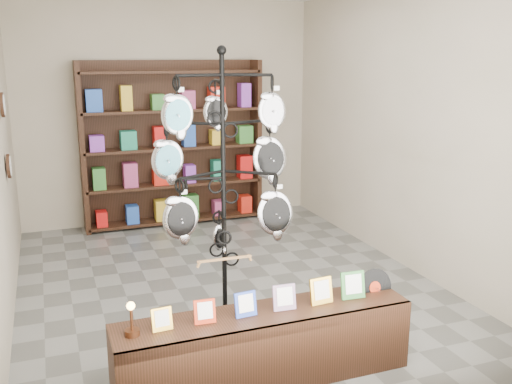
# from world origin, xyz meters

# --- Properties ---
(ground) EXTENTS (5.00, 5.00, 0.00)m
(ground) POSITION_xyz_m (0.00, 0.00, 0.00)
(ground) COLOR slate
(ground) RESTS_ON ground
(room_envelope) EXTENTS (5.00, 5.00, 5.00)m
(room_envelope) POSITION_xyz_m (0.00, 0.00, 1.85)
(room_envelope) COLOR #BCAB97
(room_envelope) RESTS_ON ground
(display_tree) EXTENTS (1.20, 1.09, 2.34)m
(display_tree) POSITION_xyz_m (-0.29, -0.91, 1.35)
(display_tree) COLOR black
(display_tree) RESTS_ON ground
(front_shelf) EXTENTS (2.13, 0.45, 0.75)m
(front_shelf) POSITION_xyz_m (-0.27, -1.81, 0.26)
(front_shelf) COLOR black
(front_shelf) RESTS_ON ground
(back_shelving) EXTENTS (2.42, 0.36, 2.20)m
(back_shelving) POSITION_xyz_m (0.00, 2.30, 1.03)
(back_shelving) COLOR black
(back_shelving) RESTS_ON ground
(wall_clocks) EXTENTS (0.03, 0.24, 0.84)m
(wall_clocks) POSITION_xyz_m (-1.97, 0.80, 1.50)
(wall_clocks) COLOR black
(wall_clocks) RESTS_ON ground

